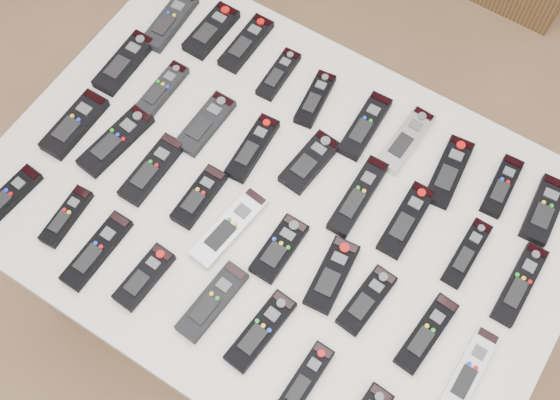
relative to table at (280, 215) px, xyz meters
The scene contains 38 objects.
ground 0.74m from the table, 49.29° to the right, with size 4.00×4.00×0.00m, color #996B4D.
table is the anchor object (origin of this frame).
remote_0 0.57m from the table, 151.32° to the left, with size 0.06×0.18×0.02m, color black.
remote_1 0.50m from the table, 142.49° to the left, with size 0.06×0.16×0.02m, color black.
remote_2 0.44m from the table, 133.46° to the left, with size 0.05×0.17×0.02m, color black.
remote_3 0.34m from the table, 123.13° to the left, with size 0.04×0.14×0.02m, color black.
remote_4 0.28m from the table, 105.43° to the left, with size 0.04×0.15×0.02m, color black.
remote_5 0.28m from the table, 77.16° to the left, with size 0.05×0.18×0.02m, color black.
remote_6 0.33m from the table, 60.96° to the left, with size 0.05×0.18×0.02m, color #B7B7BC.
remote_7 0.39m from the table, 43.65° to the left, with size 0.06×0.17×0.02m, color black.
remote_8 0.49m from the table, 37.05° to the left, with size 0.05×0.15×0.02m, color black.
remote_9 0.57m from the table, 30.69° to the left, with size 0.06×0.16×0.02m, color black.
remote_10 0.53m from the table, 167.89° to the left, with size 0.06×0.18×0.02m, color black.
remote_11 0.41m from the table, 166.30° to the left, with size 0.05×0.16×0.02m, color black.
remote_12 0.27m from the table, 163.26° to the left, with size 0.06×0.17×0.02m, color black.
remote_13 0.16m from the table, 147.39° to the left, with size 0.05×0.17×0.02m, color black.
remote_14 0.14m from the table, 88.60° to the left, with size 0.06×0.15×0.02m, color black.
remote_15 0.18m from the table, 36.99° to the left, with size 0.05×0.20×0.02m, color black.
remote_16 0.28m from the table, 23.45° to the left, with size 0.05×0.18×0.02m, color black.
remote_17 0.41m from the table, 15.68° to the left, with size 0.04×0.16×0.02m, color black.
remote_18 0.53m from the table, 11.83° to the left, with size 0.05×0.19×0.02m, color black.
remote_19 0.51m from the table, behind, with size 0.06×0.18×0.02m, color black.
remote_20 0.41m from the table, 169.83° to the right, with size 0.06×0.19×0.02m, color black.
remote_21 0.30m from the table, 163.20° to the right, with size 0.06×0.18×0.02m, color black.
remote_22 0.19m from the table, 151.24° to the right, with size 0.05×0.15×0.02m, color black.
remote_23 0.14m from the table, 118.09° to the right, with size 0.05×0.20×0.02m, color #B7B7BC.
remote_24 0.13m from the table, 58.33° to the right, with size 0.06×0.15×0.02m, color black.
remote_25 0.21m from the table, 24.80° to the right, with size 0.06×0.16×0.02m, color black.
remote_26 0.29m from the table, 18.89° to the right, with size 0.05×0.15×0.02m, color black.
remote_27 0.41m from the table, 12.25° to the right, with size 0.05×0.17×0.02m, color black.
remote_28 0.52m from the table, 12.27° to the right, with size 0.05×0.18×0.02m, color silver.
remote_29 0.59m from the table, 148.45° to the right, with size 0.05×0.17×0.02m, color black.
remote_30 0.46m from the table, 143.10° to the right, with size 0.04×0.14×0.02m, color black.
remote_31 0.40m from the table, 131.04° to the right, with size 0.05×0.18×0.02m, color black.
remote_32 0.33m from the table, 115.84° to the right, with size 0.05×0.14×0.02m, color black.
remote_33 0.27m from the table, 88.92° to the right, with size 0.05×0.18×0.02m, color black.
remote_34 0.29m from the table, 65.18° to the right, with size 0.05×0.17×0.02m, color black.
remote_35 0.39m from the table, 50.49° to the right, with size 0.04×0.16×0.02m, color black.
Camera 1 is at (0.24, -0.42, 2.16)m, focal length 45.00 mm.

